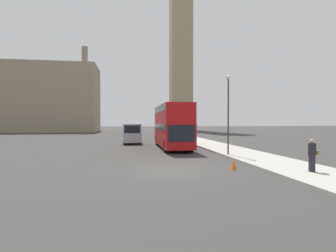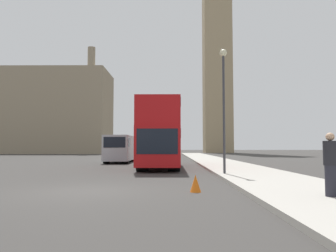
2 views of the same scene
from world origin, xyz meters
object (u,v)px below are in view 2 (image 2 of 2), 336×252
(clock_tower, at_px, (216,12))
(white_van, at_px, (120,148))
(street_lamp, at_px, (224,92))
(parked_sedan, at_px, (137,152))
(red_double_decker_bus, at_px, (160,133))
(pedestrian, at_px, (331,164))

(clock_tower, distance_m, white_van, 65.07)
(street_lamp, bearing_deg, parked_sedan, 102.87)
(clock_tower, xyz_separation_m, street_lamp, (-9.15, -66.40, -32.20))
(clock_tower, bearing_deg, street_lamp, -97.84)
(red_double_decker_bus, bearing_deg, parked_sedan, 99.34)
(white_van, xyz_separation_m, street_lamp, (7.37, -14.12, 2.84))
(street_lamp, bearing_deg, clock_tower, 82.16)
(white_van, distance_m, pedestrian, 23.37)
(clock_tower, height_order, street_lamp, clock_tower)
(red_double_decker_bus, distance_m, parked_sedan, 28.76)
(pedestrian, bearing_deg, parked_sedan, 102.75)
(red_double_decker_bus, xyz_separation_m, parked_sedan, (-4.66, 28.33, -1.74))
(red_double_decker_bus, bearing_deg, pedestrian, -70.78)
(clock_tower, relative_size, red_double_decker_bus, 6.87)
(clock_tower, distance_m, street_lamp, 74.36)
(red_double_decker_bus, distance_m, pedestrian, 15.20)
(clock_tower, xyz_separation_m, red_double_decker_bus, (-12.52, -59.56, -33.93))
(red_double_decker_bus, relative_size, parked_sedan, 2.26)
(red_double_decker_bus, xyz_separation_m, pedestrian, (4.98, -14.29, -1.45))
(pedestrian, bearing_deg, clock_tower, 84.17)
(white_van, relative_size, pedestrian, 3.59)
(clock_tower, height_order, parked_sedan, clock_tower)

